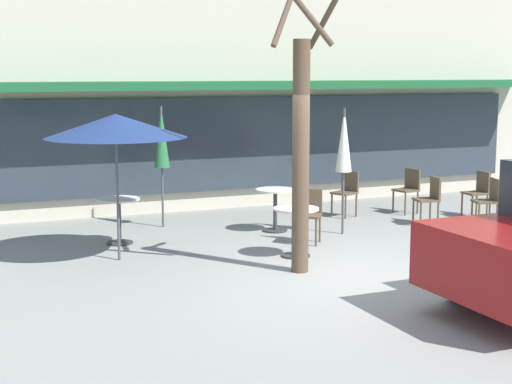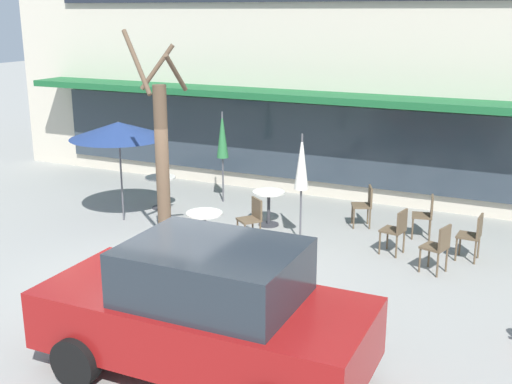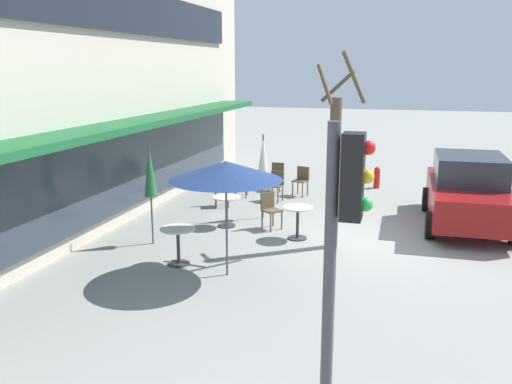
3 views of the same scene
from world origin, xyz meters
TOP-DOWN VIEW (x-y plane):
  - ground_plane at (0.00, 0.00)m, footprint 80.00×80.00m
  - cafe_table_near_wall at (-0.27, 1.52)m, footprint 0.70×0.70m
  - cafe_table_streetside at (-2.56, 3.47)m, footprint 0.70×0.70m
  - cafe_table_by_tree at (0.23, 3.41)m, footprint 0.70×0.70m
  - patio_umbrella_green_folded at (-2.83, 2.36)m, footprint 2.10×2.10m
  - patio_umbrella_cream_folded at (1.23, 2.75)m, footprint 0.28×0.28m
  - patio_umbrella_corner_open at (-1.50, 4.57)m, footprint 0.28×0.28m
  - cafe_chair_0 at (4.00, 2.27)m, footprint 0.50×0.50m
  - cafe_chair_1 at (2.13, 4.21)m, footprint 0.52×0.52m
  - cafe_chair_2 at (0.36, 2.33)m, footprint 0.56×0.56m
  - cafe_chair_3 at (3.45, 4.04)m, footprint 0.47×0.47m
  - cafe_chair_4 at (4.47, 3.16)m, footprint 0.42×0.42m
  - cafe_chair_5 at (3.12, 2.86)m, footprint 0.47×0.47m
  - parked_sedan at (1.95, -2.31)m, footprint 4.22×2.06m
  - street_tree at (-0.62, 0.67)m, footprint 0.99×1.05m
  - traffic_light_pole at (-7.15, -0.27)m, footprint 0.26×0.44m
  - fire_hydrant at (5.71, 0.11)m, footprint 0.36×0.20m

SIDE VIEW (x-z plane):
  - ground_plane at x=0.00m, z-range 0.00..0.00m
  - fire_hydrant at x=5.71m, z-range 0.00..0.71m
  - cafe_table_near_wall at x=-0.27m, z-range 0.14..0.90m
  - cafe_table_streetside at x=-2.56m, z-range 0.14..0.90m
  - cafe_table_by_tree at x=0.23m, z-range 0.14..0.90m
  - cafe_chair_0 at x=4.00m, z-range 0.08..0.97m
  - cafe_chair_1 at x=2.13m, z-range 0.08..0.97m
  - cafe_chair_2 at x=0.36m, z-range 0.08..0.97m
  - cafe_chair_3 at x=3.45m, z-range 0.08..0.97m
  - cafe_chair_4 at x=4.47m, z-range 0.08..0.97m
  - cafe_chair_5 at x=3.12m, z-range 0.08..0.97m
  - parked_sedan at x=1.95m, z-range 0.00..1.76m
  - patio_umbrella_cream_folded at x=1.23m, z-range 0.53..2.73m
  - patio_umbrella_corner_open at x=-1.50m, z-range 0.53..2.73m
  - street_tree at x=-0.62m, z-range -0.28..3.91m
  - patio_umbrella_green_folded at x=-2.83m, z-range 0.92..3.12m
  - traffic_light_pole at x=-7.15m, z-range 0.60..4.00m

